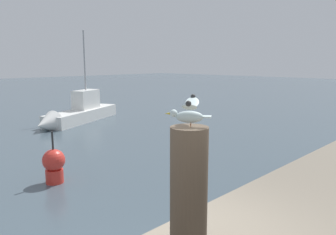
{
  "coord_description": "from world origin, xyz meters",
  "views": [
    {
      "loc": [
        -1.92,
        -2.27,
        3.04
      ],
      "look_at": [
        0.17,
        -0.24,
        2.55
      ],
      "focal_mm": 35.84,
      "sensor_mm": 36.0,
      "label": 1
    }
  ],
  "objects": [
    {
      "name": "boat_white",
      "position": [
        6.72,
        12.53,
        0.46
      ],
      "size": [
        5.72,
        3.42,
        4.77
      ],
      "color": "silver",
      "rests_on": "ground_plane"
    },
    {
      "name": "mooring_post",
      "position": [
        0.17,
        -0.49,
        1.94
      ],
      "size": [
        0.33,
        0.33,
        1.11
      ],
      "primitive_type": "cylinder",
      "color": "#382D23",
      "rests_on": "harbor_quay"
    },
    {
      "name": "channel_buoy",
      "position": [
        1.87,
        5.43,
        0.48
      ],
      "size": [
        0.56,
        0.56,
        1.33
      ],
      "color": "red",
      "rests_on": "ground_plane"
    },
    {
      "name": "seagull",
      "position": [
        0.17,
        -0.48,
        2.62
      ],
      "size": [
        0.5,
        0.41,
        0.25
      ],
      "color": "tan",
      "rests_on": "mooring_post"
    }
  ]
}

